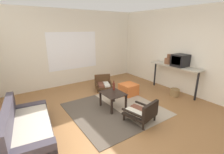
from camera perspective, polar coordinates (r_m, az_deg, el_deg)
name	(u,v)px	position (r m, az deg, el deg)	size (l,w,h in m)	color
ground_plane	(123,116)	(4.04, 3.84, -13.80)	(7.80, 7.80, 0.00)	olive
far_wall_with_window	(72,48)	(6.20, -13.89, 9.93)	(5.60, 0.13, 2.70)	silver
side_wall_right	(183,51)	(5.74, 23.77, 8.44)	(0.12, 6.60, 2.70)	silver
area_rug	(115,109)	(4.35, 1.01, -11.30)	(2.24, 2.22, 0.01)	#4C4238
couch	(26,128)	(3.68, -28.27, -15.68)	(1.01, 1.86, 0.69)	#38333D
coffee_table	(113,96)	(4.28, 0.33, -6.70)	(0.53, 0.63, 0.43)	black
armchair_by_window	(103,83)	(5.61, -3.14, -2.18)	(0.71, 0.70, 0.49)	#472D19
armchair_striped_foreground	(142,112)	(3.77, 10.71, -12.13)	(0.68, 0.71, 0.54)	black
ottoman_orange	(129,89)	(5.19, 5.89, -4.37)	(0.49, 0.49, 0.36)	#D1662D
console_shelf	(175,68)	(5.57, 21.39, 2.84)	(0.41, 1.69, 0.92)	#B2AD9E
crt_television	(180,60)	(5.43, 23.08, 5.45)	(0.46, 0.40, 0.37)	black
clay_vase	(168,61)	(5.68, 19.39, 5.55)	(0.25, 0.25, 0.32)	brown
glass_bottle	(114,86)	(4.40, 0.64, -3.29)	(0.06, 0.06, 0.27)	#5B2319
wicker_basket	(175,92)	(5.48, 21.39, -5.11)	(0.28, 0.28, 0.23)	olive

